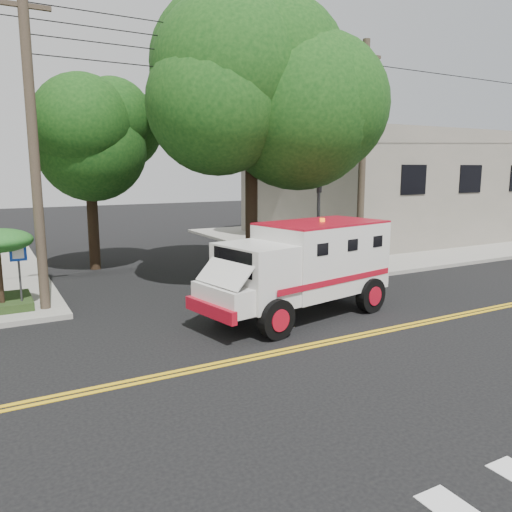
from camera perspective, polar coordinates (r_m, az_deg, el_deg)
ground at (r=12.34m, az=7.83°, el=-9.83°), size 100.00×100.00×0.00m
sidewalk_ne at (r=30.91m, az=13.05°, el=2.09°), size 17.00×17.00×0.15m
building_right at (r=32.04m, az=14.69°, el=7.81°), size 14.00×12.00×6.00m
utility_pole_left at (r=15.35m, az=-24.01°, el=10.38°), size 0.28×0.28×9.00m
utility_pole_right at (r=20.41m, az=12.05°, el=10.69°), size 0.28×0.28×9.00m
tree_main at (r=18.14m, az=1.21°, el=19.60°), size 6.08×5.70×9.85m
tree_left at (r=21.56m, az=-17.71°, el=13.67°), size 4.48×4.20×7.70m
tree_right at (r=29.70m, az=3.58°, el=13.66°), size 4.80×4.50×8.20m
traffic_signal at (r=18.48m, az=7.12°, el=3.87°), size 0.15×0.18×3.60m
accessibility_sign at (r=15.72m, az=-25.44°, el=-1.26°), size 0.45×0.10×2.02m
armored_truck at (r=14.15m, az=5.39°, el=-0.88°), size 6.12×3.22×2.65m
pedestrian_a at (r=20.50m, az=9.12°, el=1.27°), size 0.74×0.52×1.92m
pedestrian_b at (r=19.74m, az=10.89°, el=0.81°), size 1.12×1.01×1.87m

